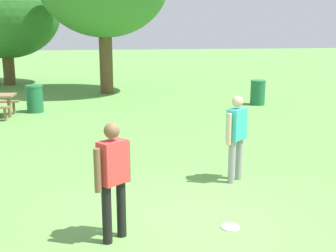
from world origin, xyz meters
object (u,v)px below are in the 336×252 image
(trash_can_further_along, at_px, (35,99))
(tree_broad_center, at_px, (4,11))
(frisbee, at_px, (230,227))
(person_catcher, at_px, (236,133))
(trash_can_beside_table, at_px, (258,92))
(person_thrower, at_px, (113,174))

(trash_can_further_along, relative_size, tree_broad_center, 0.15)
(frisbee, bearing_deg, person_catcher, 68.94)
(tree_broad_center, bearing_deg, person_catcher, -66.95)
(frisbee, distance_m, tree_broad_center, 19.45)
(tree_broad_center, bearing_deg, trash_can_beside_table, -38.04)
(person_catcher, relative_size, tree_broad_center, 0.26)
(person_thrower, relative_size, trash_can_beside_table, 1.71)
(person_thrower, bearing_deg, tree_broad_center, 103.99)
(person_catcher, distance_m, trash_can_beside_table, 8.74)
(frisbee, relative_size, trash_can_further_along, 0.28)
(person_catcher, xyz_separation_m, tree_broad_center, (-6.89, 16.19, 2.86))
(trash_can_beside_table, height_order, tree_broad_center, tree_broad_center)
(trash_can_beside_table, distance_m, trash_can_further_along, 8.29)
(person_thrower, height_order, person_catcher, same)
(person_thrower, xyz_separation_m, trash_can_beside_table, (6.08, 9.80, -0.46))
(trash_can_further_along, xyz_separation_m, tree_broad_center, (-2.29, 8.31, 3.32))
(trash_can_beside_table, bearing_deg, frisbee, -114.31)
(person_catcher, xyz_separation_m, frisbee, (-0.72, -1.86, -0.93))
(person_catcher, bearing_deg, trash_can_beside_table, 64.94)
(person_thrower, bearing_deg, person_catcher, 38.38)
(person_thrower, height_order, frisbee, person_thrower)
(person_catcher, distance_m, trash_can_further_along, 9.14)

